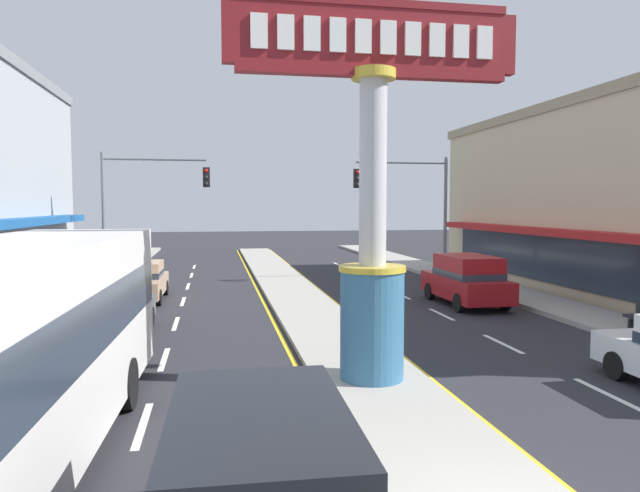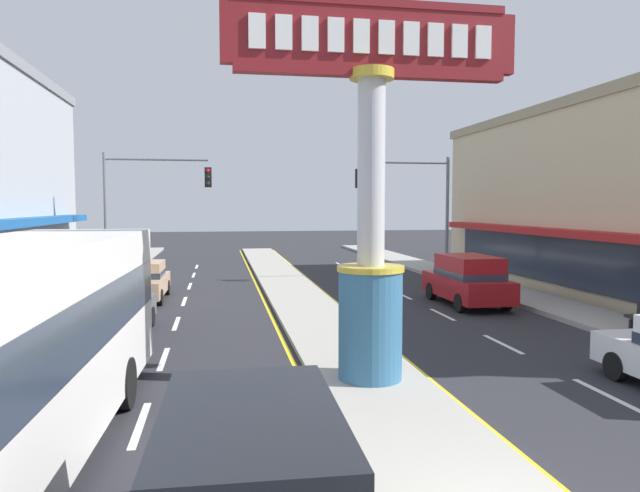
% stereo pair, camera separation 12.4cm
% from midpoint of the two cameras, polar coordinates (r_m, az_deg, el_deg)
% --- Properties ---
extents(median_strip, '(2.41, 52.00, 0.14)m').
position_cam_midpoint_polar(median_strip, '(23.98, -2.50, -4.95)').
color(median_strip, '#A39E93').
rests_on(median_strip, ground).
extents(sidewalk_left, '(2.41, 60.00, 0.18)m').
position_cam_midpoint_polar(sidewalk_left, '(22.56, -25.20, -5.84)').
color(sidewalk_left, '#9E9B93').
rests_on(sidewalk_left, ground).
extents(sidewalk_right, '(2.41, 60.00, 0.18)m').
position_cam_midpoint_polar(sidewalk_right, '(24.97, 19.18, -4.76)').
color(sidewalk_right, '#9E9B93').
rests_on(sidewalk_right, ground).
extents(lane_markings, '(9.15, 52.00, 0.01)m').
position_cam_midpoint_polar(lane_markings, '(22.67, -2.04, -5.64)').
color(lane_markings, silver).
rests_on(lane_markings, ground).
extents(district_sign, '(6.13, 1.41, 7.81)m').
position_cam_midpoint_polar(district_sign, '(12.20, 4.87, 3.44)').
color(district_sign, '#33668C').
rests_on(district_sign, median_strip).
extents(traffic_light_left_side, '(4.86, 0.46, 6.20)m').
position_cam_midpoint_polar(traffic_light_left_side, '(28.07, -16.97, 4.74)').
color(traffic_light_left_side, slate).
rests_on(traffic_light_left_side, ground).
extents(traffic_light_right_side, '(4.86, 0.46, 6.20)m').
position_cam_midpoint_polar(traffic_light_right_side, '(29.44, 8.87, 4.83)').
color(traffic_light_right_side, slate).
rests_on(traffic_light_right_side, ground).
extents(sedan_near_left_lane, '(1.89, 4.33, 1.53)m').
position_cam_midpoint_polar(sedan_near_left_lane, '(24.43, -17.18, -3.26)').
color(sedan_near_left_lane, tan).
rests_on(sedan_near_left_lane, ground).
extents(suv_mid_left_lane, '(1.98, 4.61, 1.90)m').
position_cam_midpoint_polar(suv_mid_left_lane, '(22.90, 13.93, -3.18)').
color(suv_mid_left_lane, maroon).
rests_on(suv_mid_left_lane, ground).
extents(sedan_kerb_right, '(2.02, 4.39, 1.53)m').
position_cam_midpoint_polar(sedan_kerb_right, '(18.00, -19.70, -5.86)').
color(sedan_kerb_right, '#4C5156').
rests_on(sedan_kerb_right, ground).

